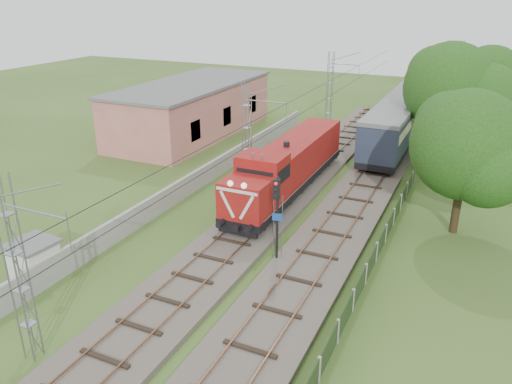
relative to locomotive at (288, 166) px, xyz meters
The scene contains 15 objects.
ground 12.80m from the locomotive, 90.00° to the right, with size 140.00×140.00×0.00m, color #3B511E.
track_main 5.96m from the locomotive, 90.00° to the right, with size 4.20×70.00×0.45m.
track_side 9.15m from the locomotive, 55.93° to the left, with size 4.20×80.00×0.45m.
catenary 3.54m from the locomotive, 168.35° to the right, with size 3.31×70.00×8.00m.
boundary_wall 6.69m from the locomotive, behind, with size 0.25×40.00×1.50m, color #9E9E99.
station_building 18.84m from the locomotive, 142.78° to the left, with size 8.40×20.40×5.22m.
fence 12.60m from the locomotive, 50.22° to the right, with size 0.12×32.00×1.20m.
locomotive is the anchor object (origin of this frame).
coach_rake 42.44m from the locomotive, 83.23° to the left, with size 3.28×73.05×3.79m.
signal_post 10.09m from the locomotive, 72.16° to the right, with size 0.54×0.43×4.99m.
relay_hut 17.95m from the locomotive, 114.39° to the right, with size 2.34×2.34×2.21m.
tree_a 12.17m from the locomotive, ahead, with size 6.81×6.49×8.83m.
tree_b 17.40m from the locomotive, 45.97° to the left, with size 6.67×6.35×8.64m.
tree_c 16.20m from the locomotive, 53.69° to the left, with size 7.79×7.42×10.10m.
tree_d 26.54m from the locomotive, 62.61° to the left, with size 6.91×6.58×8.96m.
Camera 1 is at (12.11, -19.04, 13.96)m, focal length 35.00 mm.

